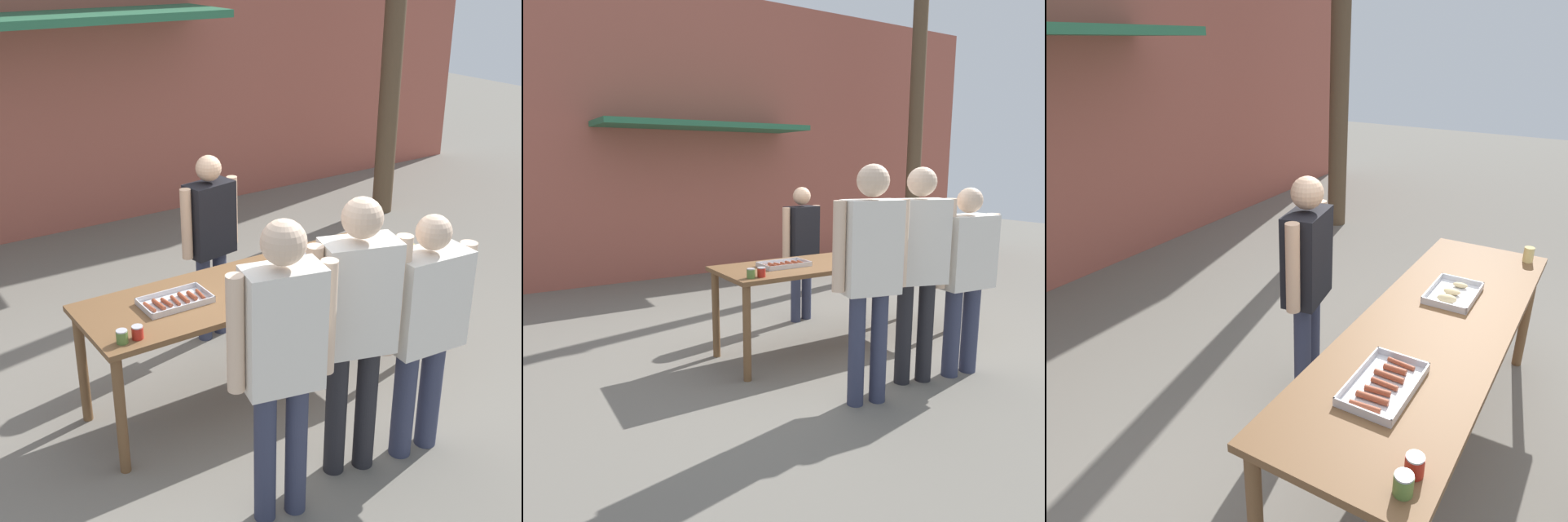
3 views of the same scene
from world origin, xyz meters
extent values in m
plane|color=slate|center=(0.00, 0.00, 0.00)|extent=(24.00, 24.00, 0.00)
cube|color=#A85647|center=(0.00, 4.00, 2.25)|extent=(12.00, 0.12, 4.50)
cube|color=#2D704C|center=(0.00, 3.45, 2.40)|extent=(3.20, 1.00, 0.08)
cube|color=brown|center=(0.00, 0.00, 0.87)|extent=(2.61, 0.78, 0.04)
cylinder|color=brown|center=(-1.24, -0.33, 0.42)|extent=(0.07, 0.07, 0.85)
cylinder|color=brown|center=(1.24, -0.33, 0.42)|extent=(0.07, 0.07, 0.85)
cylinder|color=brown|center=(-1.24, 0.33, 0.42)|extent=(0.07, 0.07, 0.85)
cylinder|color=brown|center=(1.24, 0.33, 0.42)|extent=(0.07, 0.07, 0.85)
cube|color=silver|center=(-0.67, 0.02, 0.89)|extent=(0.46, 0.27, 0.01)
cube|color=silver|center=(-0.67, -0.11, 0.91)|extent=(0.46, 0.01, 0.03)
cube|color=silver|center=(-0.67, 0.15, 0.91)|extent=(0.46, 0.01, 0.03)
cube|color=silver|center=(-0.90, 0.02, 0.91)|extent=(0.01, 0.27, 0.03)
cube|color=silver|center=(-0.44, 0.02, 0.91)|extent=(0.01, 0.27, 0.03)
cylinder|color=brown|center=(-0.85, 0.02, 0.91)|extent=(0.04, 0.14, 0.02)
cylinder|color=brown|center=(-0.79, 0.02, 0.91)|extent=(0.04, 0.15, 0.03)
cylinder|color=brown|center=(-0.73, 0.02, 0.91)|extent=(0.04, 0.12, 0.03)
cylinder|color=brown|center=(-0.67, 0.01, 0.91)|extent=(0.03, 0.13, 0.02)
cylinder|color=brown|center=(-0.61, 0.02, 0.91)|extent=(0.03, 0.15, 0.03)
cylinder|color=brown|center=(-0.54, 0.01, 0.91)|extent=(0.03, 0.11, 0.03)
cylinder|color=brown|center=(-0.48, 0.01, 0.91)|extent=(0.04, 0.14, 0.02)
cube|color=silver|center=(0.38, 0.02, 0.89)|extent=(0.40, 0.27, 0.01)
cube|color=silver|center=(0.38, -0.12, 0.91)|extent=(0.40, 0.01, 0.03)
cube|color=silver|center=(0.38, 0.15, 0.91)|extent=(0.40, 0.01, 0.03)
cube|color=silver|center=(0.18, 0.02, 0.91)|extent=(0.01, 0.27, 0.03)
cube|color=silver|center=(0.57, 0.02, 0.91)|extent=(0.01, 0.27, 0.03)
ellipsoid|color=beige|center=(0.26, 0.02, 0.92)|extent=(0.08, 0.12, 0.05)
ellipsoid|color=beige|center=(0.38, 0.02, 0.91)|extent=(0.07, 0.11, 0.04)
ellipsoid|color=beige|center=(0.50, 0.01, 0.91)|extent=(0.05, 0.10, 0.03)
cylinder|color=#567A38|center=(-1.17, -0.28, 0.93)|extent=(0.07, 0.07, 0.08)
cylinder|color=#B2B2B7|center=(-1.17, -0.28, 0.97)|extent=(0.07, 0.07, 0.01)
cylinder|color=#B22319|center=(-1.07, -0.28, 0.93)|extent=(0.07, 0.07, 0.08)
cylinder|color=#B2B2B7|center=(-1.07, -0.28, 0.97)|extent=(0.07, 0.07, 0.01)
cylinder|color=#DBC67A|center=(1.17, -0.28, 0.94)|extent=(0.07, 0.07, 0.11)
cylinder|color=#333851|center=(0.01, 0.87, 0.38)|extent=(0.12, 0.12, 0.76)
cylinder|color=#333851|center=(0.18, 0.90, 0.38)|extent=(0.12, 0.12, 0.76)
cube|color=black|center=(0.10, 0.89, 1.06)|extent=(0.42, 0.28, 0.60)
sphere|color=#DBAD89|center=(0.10, 0.89, 1.47)|extent=(0.20, 0.20, 0.20)
cylinder|color=#DBAD89|center=(-0.14, 0.85, 1.07)|extent=(0.09, 0.09, 0.57)
cylinder|color=#DBAD89|center=(0.33, 0.93, 1.07)|extent=(0.09, 0.09, 0.57)
cylinder|color=#333851|center=(-0.54, -1.19, 0.44)|extent=(0.13, 0.13, 0.88)
cylinder|color=#333851|center=(-0.73, -1.15, 0.44)|extent=(0.13, 0.13, 0.88)
cube|color=silver|center=(-0.63, -1.17, 1.23)|extent=(0.46, 0.32, 0.70)
sphere|color=beige|center=(-0.63, -1.17, 1.72)|extent=(0.24, 0.24, 0.24)
cylinder|color=beige|center=(-0.38, -1.23, 1.25)|extent=(0.10, 0.10, 0.66)
cylinder|color=beige|center=(-0.89, -1.11, 1.25)|extent=(0.10, 0.10, 0.66)
cylinder|color=#333851|center=(0.55, -1.17, 0.39)|extent=(0.14, 0.14, 0.79)
cylinder|color=#333851|center=(0.34, -1.15, 0.39)|extent=(0.14, 0.14, 0.79)
cube|color=silver|center=(0.45, -1.16, 1.10)|extent=(0.50, 0.30, 0.62)
sphere|color=beige|center=(0.45, -1.16, 1.54)|extent=(0.21, 0.21, 0.21)
cylinder|color=beige|center=(0.74, -1.18, 1.12)|extent=(0.11, 0.11, 0.59)
cylinder|color=beige|center=(0.15, -1.13, 1.12)|extent=(0.11, 0.11, 0.59)
cylinder|color=#232328|center=(0.06, -1.10, 0.44)|extent=(0.13, 0.13, 0.87)
cylinder|color=#232328|center=(-0.13, -1.04, 0.44)|extent=(0.13, 0.13, 0.87)
cube|color=silver|center=(-0.04, -1.07, 1.22)|extent=(0.49, 0.36, 0.69)
sphere|color=beige|center=(-0.04, -1.07, 1.70)|extent=(0.24, 0.24, 0.24)
cylinder|color=beige|center=(0.22, -1.15, 1.23)|extent=(0.10, 0.10, 0.66)
cylinder|color=beige|center=(-0.29, -0.99, 1.23)|extent=(0.10, 0.10, 0.66)
cylinder|color=brown|center=(3.43, 2.46, 3.00)|extent=(0.24, 0.24, 5.99)
camera|label=1|loc=(-2.55, -3.89, 3.08)|focal=50.00mm
camera|label=2|loc=(-3.10, -4.01, 1.84)|focal=35.00mm
camera|label=3|loc=(-2.44, -0.67, 2.32)|focal=35.00mm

